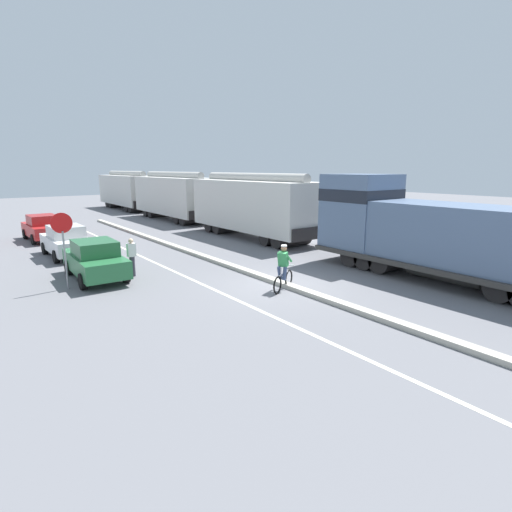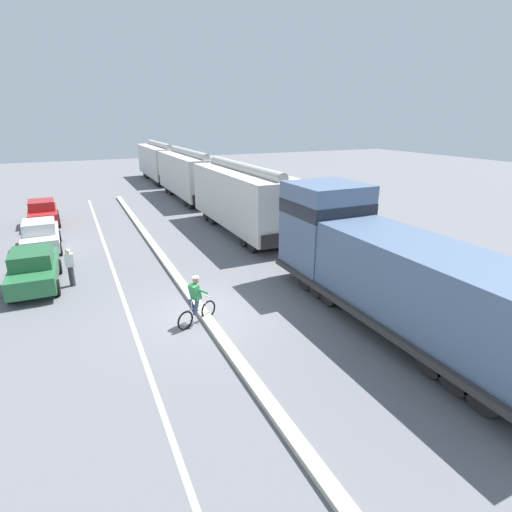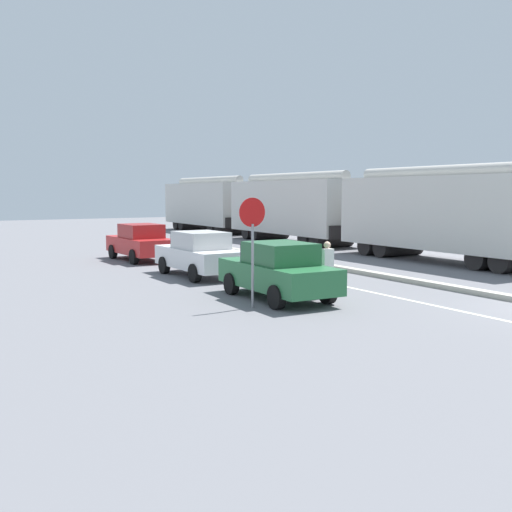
% 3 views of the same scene
% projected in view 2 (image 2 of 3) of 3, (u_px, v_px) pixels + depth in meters
% --- Properties ---
extents(ground_plane, '(120.00, 120.00, 0.00)m').
position_uv_depth(ground_plane, '(203.00, 315.00, 14.23)').
color(ground_plane, slate).
extents(median_curb, '(0.36, 36.00, 0.16)m').
position_uv_depth(median_curb, '(165.00, 261.00, 19.34)').
color(median_curb, '#B2AD9E').
rests_on(median_curb, ground).
extents(lane_stripe, '(0.14, 36.00, 0.01)m').
position_uv_depth(lane_stripe, '(113.00, 270.00, 18.42)').
color(lane_stripe, silver).
rests_on(lane_stripe, ground).
extents(locomotive, '(3.10, 11.61, 4.20)m').
position_uv_depth(locomotive, '(384.00, 269.00, 13.52)').
color(locomotive, slate).
rests_on(locomotive, ground).
extents(hopper_car_lead, '(2.90, 10.60, 4.18)m').
position_uv_depth(hopper_car_lead, '(243.00, 199.00, 23.84)').
color(hopper_car_lead, silver).
rests_on(hopper_car_lead, ground).
extents(hopper_car_middle, '(2.90, 10.60, 4.18)m').
position_uv_depth(hopper_car_middle, '(189.00, 175.00, 33.78)').
color(hopper_car_middle, silver).
rests_on(hopper_car_middle, ground).
extents(hopper_car_trailing, '(2.90, 10.60, 4.18)m').
position_uv_depth(hopper_car_trailing, '(160.00, 162.00, 43.71)').
color(hopper_car_trailing, silver).
rests_on(hopper_car_trailing, ground).
extents(parked_car_green, '(1.92, 4.24, 1.62)m').
position_uv_depth(parked_car_green, '(34.00, 268.00, 16.34)').
color(parked_car_green, '#286B3D').
rests_on(parked_car_green, ground).
extents(parked_car_white, '(1.90, 4.23, 1.62)m').
position_uv_depth(parked_car_white, '(41.00, 235.00, 20.91)').
color(parked_car_white, silver).
rests_on(parked_car_white, ground).
extents(parked_car_red, '(1.96, 4.26, 1.62)m').
position_uv_depth(parked_car_red, '(43.00, 212.00, 25.99)').
color(parked_car_red, red).
rests_on(parked_car_red, ground).
extents(cyclist, '(1.57, 0.81, 1.71)m').
position_uv_depth(cyclist, '(196.00, 302.00, 13.36)').
color(cyclist, black).
rests_on(cyclist, ground).
extents(pedestrian_by_cars, '(0.34, 0.22, 1.62)m').
position_uv_depth(pedestrian_by_cars, '(70.00, 267.00, 16.44)').
color(pedestrian_by_cars, '#33333D').
rests_on(pedestrian_by_cars, ground).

